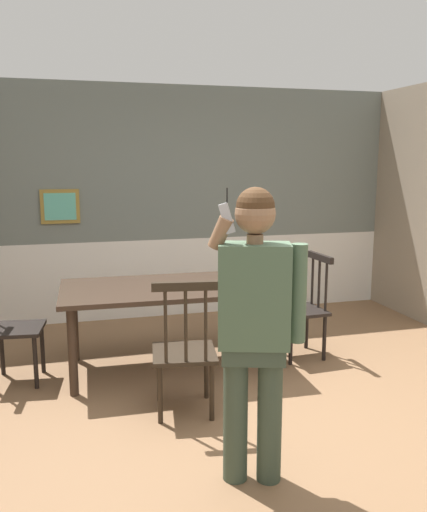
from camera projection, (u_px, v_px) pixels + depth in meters
ground_plane at (241, 427)px, 3.68m from camera, size 6.32×6.32×0.00m
room_back_partition at (165, 208)px, 6.19m from camera, size 5.58×0.17×2.66m
dining_table at (166, 295)px, 4.62m from camera, size 1.82×1.03×0.75m
chair_near_window at (304, 308)px, 4.96m from camera, size 0.45×0.45×0.97m
chair_by_doorway at (184, 350)px, 3.82m from camera, size 0.52×0.52×1.02m
chair_at_table_head at (12, 327)px, 4.37m from camera, size 0.47×0.47×0.95m
person_figure at (255, 319)px, 2.92m from camera, size 0.53×0.32×1.68m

